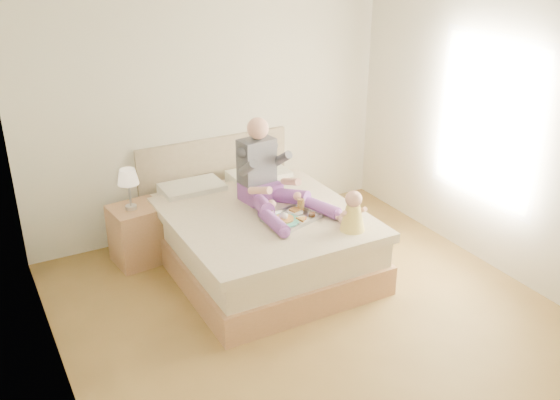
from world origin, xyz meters
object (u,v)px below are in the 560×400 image
baby (352,214)px  tray (291,216)px  bed (256,233)px  nightstand (138,234)px  adult (268,180)px

baby → tray: bearing=137.4°
bed → baby: (0.53, -0.84, 0.44)m
nightstand → baby: bearing=-49.8°
nightstand → adult: bearing=-34.0°
nightstand → bed: bearing=-36.8°
tray → baby: (0.37, -0.43, 0.12)m
bed → adult: bearing=-1.2°
tray → adult: bearing=76.3°
tray → baby: bearing=-66.6°
baby → adult: bearing=122.0°
nightstand → adult: adult is taller
bed → nightstand: 1.15m
bed → tray: bearing=-69.1°
bed → adult: adult is taller
baby → nightstand: bearing=143.9°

